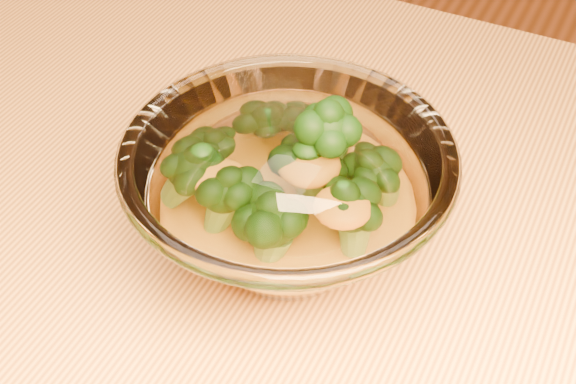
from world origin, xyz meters
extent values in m
cube|color=gold|center=(0.00, 0.00, 0.73)|extent=(1.20, 0.80, 0.04)
cylinder|color=brown|center=(-0.54, 0.34, 0.35)|extent=(0.06, 0.06, 0.71)
ellipsoid|color=white|center=(-0.09, 0.02, 0.76)|extent=(0.10, 0.10, 0.02)
torus|color=white|center=(-0.09, 0.02, 0.84)|extent=(0.23, 0.23, 0.01)
ellipsoid|color=orange|center=(-0.09, 0.02, 0.78)|extent=(0.13, 0.13, 0.04)
camera|label=1|loc=(0.09, -0.35, 1.20)|focal=50.00mm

